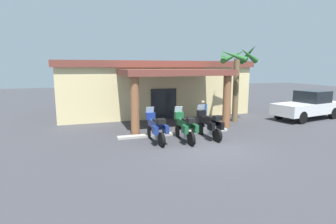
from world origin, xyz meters
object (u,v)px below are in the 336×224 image
motel_building (152,86)px  motorcycle_green (185,127)px  pickup_truck_white (308,106)px  pedestrian (203,112)px  motorcycle_black (209,125)px  palm_tree_near_portico (237,67)px  motorcycle_blue (156,128)px

motel_building → motorcycle_green: bearing=-95.0°
motel_building → pickup_truck_white: motel_building is taller
motorcycle_green → pedestrian: (2.10, 2.50, 0.25)m
motorcycle_black → pickup_truck_white: bearing=-79.6°
pedestrian → motel_building: bearing=-145.5°
motorcycle_black → motel_building: bearing=-0.6°
motel_building → palm_tree_near_portico: bearing=-52.7°
motel_building → pedestrian: motel_building is taller
motorcycle_green → pickup_truck_white: (10.18, 2.69, 0.24)m
motel_building → pedestrian: (1.46, -6.40, -1.09)m
motorcycle_blue → motorcycle_green: 1.40m
palm_tree_near_portico → pickup_truck_white: bearing=-8.4°
motel_building → motorcycle_black: bearing=-86.0°
pedestrian → motorcycle_blue: bearing=-35.4°
pedestrian → palm_tree_near_portico: size_ratio=0.33×
motorcycle_black → pedestrian: size_ratio=1.34×
motorcycle_green → palm_tree_near_portico: (4.91, 3.47, 2.85)m
pickup_truck_white → motorcycle_green: bearing=-175.9°
palm_tree_near_portico → motorcycle_black: bearing=-137.1°
pickup_truck_white → motorcycle_blue: bearing=-178.8°
motel_building → motorcycle_green: (-0.64, -8.90, -1.34)m
motorcycle_green → motorcycle_black: (1.38, 0.19, 0.00)m
motorcycle_green → motorcycle_blue: bearing=78.2°
pedestrian → pickup_truck_white: (8.09, 0.19, -0.01)m
motel_building → pedestrian: size_ratio=8.67×
motorcycle_green → pedestrian: pedestrian is taller
motel_building → pickup_truck_white: 11.44m
motorcycle_blue → pedestrian: 4.15m
motorcycle_blue → palm_tree_near_portico: size_ratio=0.44×
pedestrian → pickup_truck_white: bearing=113.0°
motorcycle_blue → motel_building: bearing=-17.8°
motorcycle_black → pickup_truck_white: (8.81, 2.51, 0.24)m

